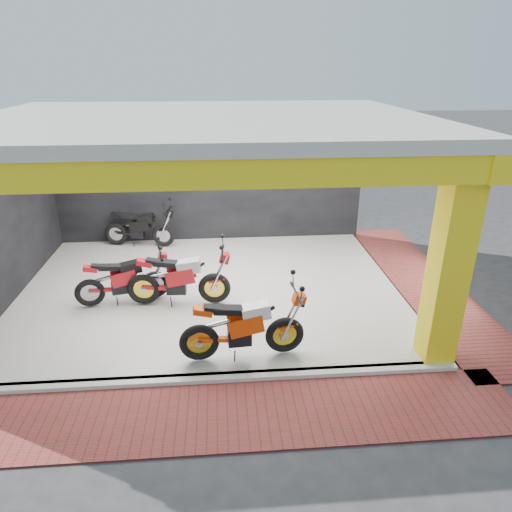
# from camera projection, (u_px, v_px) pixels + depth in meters

# --- Properties ---
(ground) EXTENTS (80.00, 80.00, 0.00)m
(ground) POSITION_uv_depth(u_px,v_px,m) (209.00, 344.00, 8.08)
(ground) COLOR #2D2D30
(ground) RESTS_ON ground
(showroom_floor) EXTENTS (8.00, 6.00, 0.10)m
(showroom_floor) POSITION_uv_depth(u_px,v_px,m) (210.00, 290.00, 9.89)
(showroom_floor) COLOR white
(showroom_floor) RESTS_ON ground
(showroom_ceiling) EXTENTS (8.40, 6.40, 0.20)m
(showroom_ceiling) POSITION_uv_depth(u_px,v_px,m) (203.00, 121.00, 8.49)
(showroom_ceiling) COLOR beige
(showroom_ceiling) RESTS_ON corner_column
(back_wall) EXTENTS (8.20, 0.20, 3.50)m
(back_wall) POSITION_uv_depth(u_px,v_px,m) (209.00, 179.00, 12.06)
(back_wall) COLOR black
(back_wall) RESTS_ON ground
(corner_column) EXTENTS (0.50, 0.50, 3.50)m
(corner_column) POSITION_uv_depth(u_px,v_px,m) (449.00, 265.00, 6.98)
(corner_column) COLOR yellow
(corner_column) RESTS_ON ground
(header_beam_front) EXTENTS (8.40, 0.30, 0.40)m
(header_beam_front) POSITION_uv_depth(u_px,v_px,m) (198.00, 172.00, 5.86)
(header_beam_front) COLOR yellow
(header_beam_front) RESTS_ON corner_column
(header_beam_right) EXTENTS (0.30, 6.40, 0.40)m
(header_beam_right) POSITION_uv_depth(u_px,v_px,m) (409.00, 134.00, 8.91)
(header_beam_right) COLOR yellow
(header_beam_right) RESTS_ON corner_column
(floor_kerb) EXTENTS (8.00, 0.20, 0.10)m
(floor_kerb) POSITION_uv_depth(u_px,v_px,m) (208.00, 379.00, 7.12)
(floor_kerb) COLOR white
(floor_kerb) RESTS_ON ground
(paver_front) EXTENTS (9.00, 1.40, 0.03)m
(paver_front) POSITION_uv_depth(u_px,v_px,m) (207.00, 416.00, 6.42)
(paver_front) COLOR maroon
(paver_front) RESTS_ON ground
(paver_right) EXTENTS (1.40, 7.00, 0.03)m
(paver_right) POSITION_uv_depth(u_px,v_px,m) (424.00, 283.00, 10.26)
(paver_right) COLOR maroon
(paver_right) RESTS_ON ground
(moto_hero) EXTENTS (2.22, 0.97, 1.33)m
(moto_hero) POSITION_uv_depth(u_px,v_px,m) (285.00, 318.00, 7.42)
(moto_hero) COLOR #E94109
(moto_hero) RESTS_ON showroom_floor
(moto_row_a) EXTENTS (2.20, 0.90, 1.33)m
(moto_row_a) POSITION_uv_depth(u_px,v_px,m) (214.00, 274.00, 8.98)
(moto_row_a) COLOR #B31319
(moto_row_a) RESTS_ON showroom_floor
(moto_row_b) EXTENTS (2.05, 1.11, 1.19)m
(moto_row_b) POSITION_uv_depth(u_px,v_px,m) (154.00, 272.00, 9.21)
(moto_row_b) COLOR red
(moto_row_b) RESTS_ON showroom_floor
(moto_row_d) EXTENTS (2.07, 1.05, 1.21)m
(moto_row_d) POSITION_uv_depth(u_px,v_px,m) (163.00, 225.00, 11.83)
(moto_row_d) COLOR black
(moto_row_d) RESTS_ON showroom_floor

